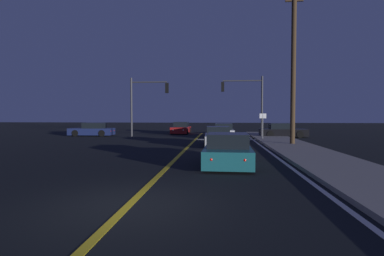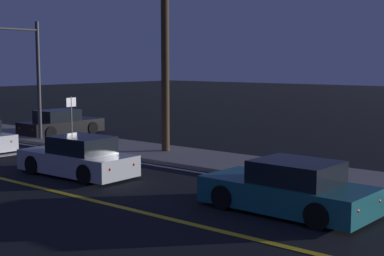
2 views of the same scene
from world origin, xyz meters
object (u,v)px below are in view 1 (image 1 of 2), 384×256
at_px(utility_pole_right, 293,61).
at_px(street_sign_corner, 263,122).
at_px(car_distant_tail_teal, 228,151).
at_px(car_following_oncoming_black, 282,131).
at_px(car_lead_oncoming_white, 223,131).
at_px(traffic_signal_near_right, 247,97).
at_px(car_far_approaching_silver, 218,137).
at_px(car_parked_curb_navy, 92,130).
at_px(traffic_signal_far_left, 145,98).
at_px(car_side_waiting_red, 181,128).

bearing_deg(utility_pole_right, street_sign_corner, 107.76).
bearing_deg(car_distant_tail_teal, car_following_oncoming_black, 72.66).
height_order(car_lead_oncoming_white, traffic_signal_near_right, traffic_signal_near_right).
distance_m(car_far_approaching_silver, car_parked_curb_navy, 15.70).
distance_m(car_following_oncoming_black, traffic_signal_far_left, 13.43).
bearing_deg(car_following_oncoming_black, car_side_waiting_red, -114.99).
xyz_separation_m(car_parked_curb_navy, street_sign_corner, (16.53, -4.00, 0.97)).
relative_size(car_far_approaching_silver, car_side_waiting_red, 0.96).
relative_size(car_parked_curb_navy, traffic_signal_far_left, 0.80).
bearing_deg(car_following_oncoming_black, car_distant_tail_teal, -19.31).
bearing_deg(car_distant_tail_teal, car_lead_oncoming_white, 91.21).
distance_m(car_following_oncoming_black, car_side_waiting_red, 11.44).
relative_size(car_side_waiting_red, street_sign_corner, 1.97).
bearing_deg(utility_pole_right, car_distant_tail_teal, -118.66).
distance_m(car_lead_oncoming_white, utility_pole_right, 10.05).
bearing_deg(car_parked_curb_navy, street_sign_corner, -106.25).
bearing_deg(car_lead_oncoming_white, car_side_waiting_red, 128.12).
xyz_separation_m(traffic_signal_near_right, utility_pole_right, (2.47, -7.17, 1.95)).
bearing_deg(car_following_oncoming_black, traffic_signal_near_right, -71.55).
height_order(car_lead_oncoming_white, car_following_oncoming_black, same).
bearing_deg(car_parked_curb_navy, car_side_waiting_red, -63.69).
height_order(car_following_oncoming_black, street_sign_corner, street_sign_corner).
bearing_deg(car_parked_curb_navy, car_following_oncoming_black, -92.59).
distance_m(car_distant_tail_teal, utility_pole_right, 10.98).
bearing_deg(car_side_waiting_red, utility_pole_right, 126.49).
distance_m(car_far_approaching_silver, car_following_oncoming_black, 10.95).
height_order(car_following_oncoming_black, traffic_signal_near_right, traffic_signal_near_right).
xyz_separation_m(car_lead_oncoming_white, car_following_oncoming_black, (5.67, 1.13, -0.00)).
height_order(traffic_signal_far_left, street_sign_corner, traffic_signal_far_left).
bearing_deg(traffic_signal_far_left, car_side_waiting_red, 72.02).
xyz_separation_m(car_lead_oncoming_white, street_sign_corner, (3.24, -2.89, 0.97)).
xyz_separation_m(car_distant_tail_teal, street_sign_corner, (3.24, 12.87, 0.97)).
height_order(utility_pole_right, street_sign_corner, utility_pole_right).
relative_size(car_distant_tail_teal, car_parked_curb_navy, 1.01).
bearing_deg(traffic_signal_near_right, car_far_approaching_silver, 71.46).
xyz_separation_m(car_distant_tail_teal, car_side_waiting_red, (-4.77, 21.58, -0.00)).
relative_size(car_parked_curb_navy, traffic_signal_near_right, 0.78).
height_order(car_parked_curb_navy, traffic_signal_near_right, traffic_signal_near_right).
height_order(car_far_approaching_silver, traffic_signal_near_right, traffic_signal_near_right).
bearing_deg(car_parked_curb_navy, car_far_approaching_silver, -127.89).
height_order(car_parked_curb_navy, traffic_signal_far_left, traffic_signal_far_left).
bearing_deg(street_sign_corner, car_parked_curb_navy, 166.41).
distance_m(car_side_waiting_red, utility_pole_right, 16.93).
xyz_separation_m(car_far_approaching_silver, car_lead_oncoming_white, (0.47, 7.95, 0.00)).
height_order(car_lead_oncoming_white, car_side_waiting_red, same).
bearing_deg(car_lead_oncoming_white, traffic_signal_near_right, -3.50).
height_order(car_parked_curb_navy, street_sign_corner, street_sign_corner).
bearing_deg(car_following_oncoming_black, utility_pole_right, -7.71).
height_order(car_parked_curb_navy, utility_pole_right, utility_pole_right).
bearing_deg(traffic_signal_near_right, car_lead_oncoming_white, -2.34).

